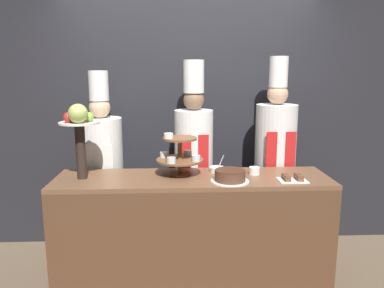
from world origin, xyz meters
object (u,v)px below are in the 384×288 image
at_px(cake_round, 230,176).
at_px(cup_white, 254,171).
at_px(serving_bowl_far, 217,169).
at_px(cake_square_tray, 292,178).
at_px(tiered_stand, 179,155).
at_px(chef_center_left, 194,153).
at_px(fruit_pedestal, 79,126).
at_px(chef_left, 102,162).
at_px(chef_center_right, 275,152).

relative_size(cake_round, cup_white, 3.40).
bearing_deg(cake_round, serving_bowl_far, 103.67).
bearing_deg(cake_square_tray, cup_white, 143.82).
xyz_separation_m(tiered_stand, chef_center_left, (0.14, 0.45, -0.09)).
relative_size(tiered_stand, chef_center_left, 0.21).
bearing_deg(cake_square_tray, tiered_stand, 167.20).
bearing_deg(cake_square_tray, serving_bowl_far, 153.24).
height_order(fruit_pedestal, chef_left, chef_left).
bearing_deg(cake_round, chef_left, 149.13).
distance_m(cup_white, chef_center_right, 0.55).
height_order(fruit_pedestal, cake_square_tray, fruit_pedestal).
bearing_deg(chef_center_left, tiered_stand, -107.01).
height_order(cake_round, cake_square_tray, cake_round).
relative_size(cup_white, chef_center_right, 0.05).
height_order(serving_bowl_far, chef_center_left, chef_center_left).
bearing_deg(chef_left, cake_square_tray, -22.35).
bearing_deg(cup_white, chef_center_right, 57.55).
bearing_deg(serving_bowl_far, chef_center_left, 115.52).
height_order(cake_round, chef_center_left, chef_center_left).
bearing_deg(chef_center_left, chef_left, -179.99).
bearing_deg(chef_left, chef_center_right, -0.00).
distance_m(cake_square_tray, chef_left, 1.71).
bearing_deg(serving_bowl_far, cup_white, -17.10).
bearing_deg(chef_left, fruit_pedestal, -96.03).
height_order(cake_round, chef_left, chef_left).
relative_size(cup_white, serving_bowl_far, 0.60).
distance_m(cake_round, chef_center_left, 0.70).
distance_m(tiered_stand, serving_bowl_far, 0.36).
height_order(cake_round, chef_center_right, chef_center_right).
height_order(serving_bowl_far, chef_left, chef_left).
distance_m(cup_white, serving_bowl_far, 0.31).
distance_m(fruit_pedestal, cake_square_tray, 1.69).
bearing_deg(cake_round, chef_center_left, 110.58).
height_order(tiered_stand, cup_white, tiered_stand).
height_order(fruit_pedestal, cake_round, fruit_pedestal).
xyz_separation_m(cake_round, chef_left, (-1.10, 0.65, -0.03)).
bearing_deg(cake_square_tray, chef_left, 157.65).
bearing_deg(chef_center_right, fruit_pedestal, -162.34).
relative_size(tiered_stand, fruit_pedestal, 0.64).
bearing_deg(cake_square_tray, chef_center_right, 86.91).
xyz_separation_m(cup_white, serving_bowl_far, (-0.30, 0.09, -0.01)).
bearing_deg(cake_round, chef_center_right, 51.37).
relative_size(cake_round, chef_center_right, 0.16).
distance_m(fruit_pedestal, chef_left, 0.67).
height_order(cup_white, chef_center_left, chef_center_left).
bearing_deg(chef_center_left, chef_center_right, -0.01).
bearing_deg(chef_center_right, cake_square_tray, -93.09).
xyz_separation_m(chef_left, chef_center_left, (0.85, 0.00, 0.07)).
bearing_deg(serving_bowl_far, chef_center_right, 31.99).
relative_size(cake_square_tray, chef_left, 0.12).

